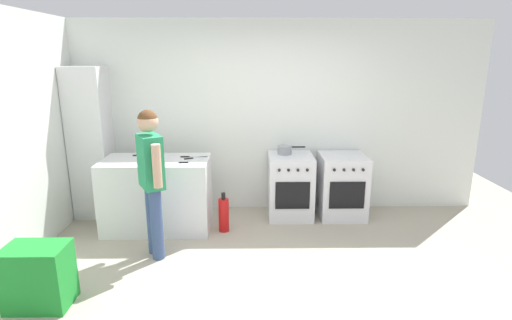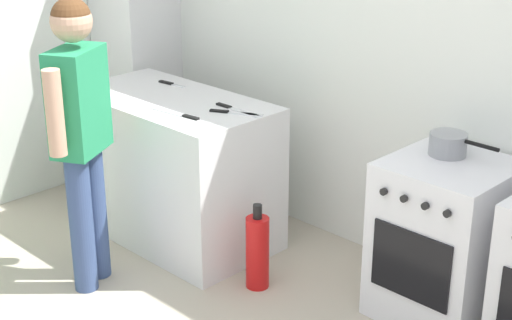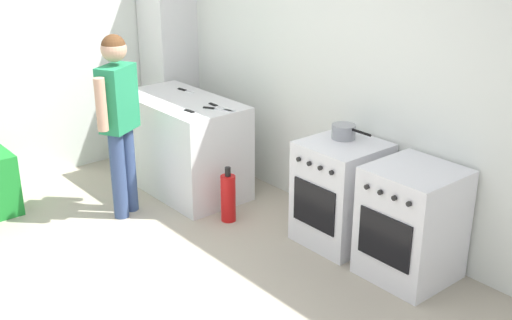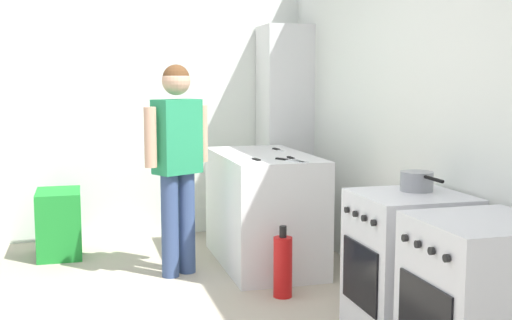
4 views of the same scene
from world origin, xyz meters
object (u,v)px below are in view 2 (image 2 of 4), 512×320
(knife_chef, at_px, (234,113))
(knife_bread, at_px, (177,114))
(oven_left, at_px, (445,240))
(larder_cabinet, at_px, (136,44))
(person, at_px, (80,122))
(pot, at_px, (448,144))
(knife_carving, at_px, (235,109))
(fire_extinguisher, at_px, (257,251))
(knife_paring, at_px, (170,83))

(knife_chef, distance_m, knife_bread, 0.32)
(oven_left, distance_m, larder_cabinet, 2.71)
(oven_left, height_order, person, person)
(oven_left, relative_size, person, 0.53)
(pot, bearing_deg, knife_carving, -163.68)
(pot, height_order, fire_extinguisher, pot)
(fire_extinguisher, relative_size, larder_cabinet, 0.25)
(knife_bread, height_order, larder_cabinet, larder_cabinet)
(knife_carving, relative_size, knife_chef, 1.15)
(oven_left, bearing_deg, knife_paring, -174.53)
(oven_left, relative_size, pot, 2.30)
(person, bearing_deg, knife_paring, 111.92)
(knife_chef, height_order, knife_bread, same)
(oven_left, bearing_deg, knife_carving, -168.08)
(knife_carving, xyz_separation_m, knife_chef, (0.04, -0.05, 0.00))
(knife_chef, distance_m, larder_cabinet, 1.49)
(knife_paring, relative_size, larder_cabinet, 0.11)
(knife_paring, height_order, knife_bread, same)
(knife_bread, distance_m, fire_extinguisher, 0.89)
(pot, relative_size, knife_carving, 1.12)
(pot, distance_m, person, 1.90)
(knife_paring, relative_size, fire_extinguisher, 0.42)
(knife_carving, relative_size, larder_cabinet, 0.17)
(pot, distance_m, knife_paring, 1.88)
(knife_bread, relative_size, fire_extinguisher, 0.70)
(oven_left, distance_m, knife_chef, 1.35)
(oven_left, height_order, larder_cabinet, larder_cabinet)
(pot, bearing_deg, oven_left, -46.36)
(oven_left, relative_size, fire_extinguisher, 1.70)
(knife_chef, relative_size, person, 0.18)
(knife_carving, height_order, knife_chef, same)
(pot, xyz_separation_m, knife_paring, (-1.86, -0.27, -0.00))
(fire_extinguisher, height_order, larder_cabinet, larder_cabinet)
(knife_chef, height_order, person, person)
(knife_carving, bearing_deg, knife_bread, -121.24)
(larder_cabinet, bearing_deg, knife_carving, -14.75)
(pot, height_order, knife_carving, pot)
(knife_carving, xyz_separation_m, knife_paring, (-0.68, 0.08, 0.00))
(oven_left, height_order, knife_carving, knife_carving)
(oven_left, xyz_separation_m, person, (-1.57, -1.09, 0.53))
(fire_extinguisher, bearing_deg, pot, 35.13)
(knife_carving, bearing_deg, knife_paring, 173.34)
(pot, distance_m, knife_chef, 1.21)
(knife_paring, xyz_separation_m, knife_bread, (0.51, -0.37, -0.00))
(larder_cabinet, bearing_deg, person, -47.94)
(pot, xyz_separation_m, larder_cabinet, (-2.57, 0.02, 0.09))
(pot, distance_m, knife_bread, 1.49)
(knife_bread, bearing_deg, fire_extinguisher, 7.59)
(pot, height_order, larder_cabinet, larder_cabinet)
(oven_left, bearing_deg, pot, 133.64)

